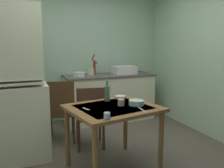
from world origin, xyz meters
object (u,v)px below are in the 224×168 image
chair_far_side (90,115)px  glass_bottle (107,93)px  hutch_cabinet (3,91)px  mixing_bowl_counter (79,74)px  chair_by_counter (61,110)px  serving_bowl_wide (136,103)px  hand_pump (94,66)px  dining_table (113,116)px  sink_basin (124,70)px  mug_dark (107,116)px

chair_far_side → glass_bottle: size_ratio=3.53×
glass_bottle → hutch_cabinet: bearing=160.7°
hutch_cabinet → mixing_bowl_counter: 1.56m
chair_by_counter → serving_bowl_wide: 1.30m
hand_pump → dining_table: size_ratio=0.35×
hutch_cabinet → sink_basin: (2.11, 1.04, 0.06)m
sink_basin → serving_bowl_wide: bearing=-110.4°
hand_pump → mug_dark: hand_pump is taller
hand_pump → mixing_bowl_counter: bearing=-163.5°
hutch_cabinet → mug_dark: size_ratio=30.10×
dining_table → glass_bottle: 0.35m
chair_far_side → glass_bottle: (0.11, -0.37, 0.38)m
hutch_cabinet → mug_dark: (0.94, -1.09, -0.11)m
sink_basin → chair_by_counter: 1.60m
dining_table → chair_by_counter: (-0.41, 1.02, -0.16)m
sink_basin → chair_by_counter: sink_basin is taller
mixing_bowl_counter → serving_bowl_wide: mixing_bowl_counter is taller
mixing_bowl_counter → glass_bottle: (-0.00, -1.41, -0.06)m
hutch_cabinet → serving_bowl_wide: (1.45, -0.74, -0.12)m
chair_far_side → glass_bottle: bearing=-72.9°
mixing_bowl_counter → glass_bottle: size_ratio=0.81×
mixing_bowl_counter → chair_far_side: mixing_bowl_counter is taller
sink_basin → chair_by_counter: size_ratio=0.46×
mixing_bowl_counter → mug_dark: (-0.26, -2.08, -0.13)m
dining_table → chair_far_side: bearing=97.1°
hutch_cabinet → serving_bowl_wide: hutch_cabinet is taller
hutch_cabinet → chair_far_side: bearing=-2.8°
hutch_cabinet → mixing_bowl_counter: (1.21, 0.99, 0.02)m
sink_basin → serving_bowl_wide: sink_basin is taller
hand_pump → dining_table: bearing=-101.4°
hand_pump → mug_dark: 2.27m
chair_by_counter → mug_dark: chair_by_counter is taller
hutch_cabinet → sink_basin: hutch_cabinet is taller
serving_bowl_wide → mug_dark: size_ratio=2.74×
dining_table → hutch_cabinet: bearing=149.2°
hutch_cabinet → mug_dark: hutch_cabinet is taller
sink_basin → serving_bowl_wide: 1.90m
sink_basin → mixing_bowl_counter: bearing=-176.8°
sink_basin → hand_pump: hand_pump is taller
hutch_cabinet → glass_bottle: (1.20, -0.42, -0.04)m
hutch_cabinet → glass_bottle: size_ratio=7.65×
hand_pump → serving_bowl_wide: 1.84m
hutch_cabinet → dining_table: size_ratio=1.76×
mug_dark → hand_pump: bearing=75.0°
dining_table → sink_basin: bearing=61.6°
mixing_bowl_counter → dining_table: bearing=-91.3°
sink_basin → chair_by_counter: (-1.35, -0.72, -0.47)m
hutch_cabinet → chair_far_side: 1.17m
mixing_bowl_counter → chair_far_side: size_ratio=0.23×
chair_far_side → chair_by_counter: size_ratio=0.95×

